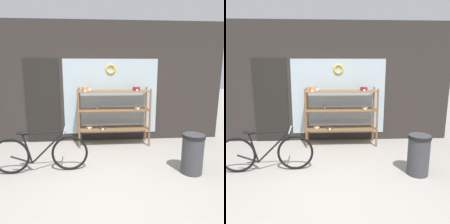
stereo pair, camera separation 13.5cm
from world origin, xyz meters
TOP-DOWN VIEW (x-y plane):
  - ground_plane at (0.00, 0.00)m, footprint 30.00×30.00m
  - storefront_facade at (-0.04, 2.34)m, footprint 6.19×0.13m
  - display_case at (0.23, 1.97)m, footprint 1.73×0.48m
  - bicycle at (-1.21, 0.60)m, footprint 1.71×0.46m
  - trash_bin at (1.54, 0.36)m, footprint 0.40×0.40m

SIDE VIEW (x-z plane):
  - ground_plane at x=0.00m, z-range 0.00..0.00m
  - bicycle at x=-1.21m, z-range -0.04..0.76m
  - trash_bin at x=1.54m, z-range 0.03..0.76m
  - display_case at x=0.23m, z-range 0.16..1.61m
  - storefront_facade at x=-0.04m, z-range -0.03..2.98m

